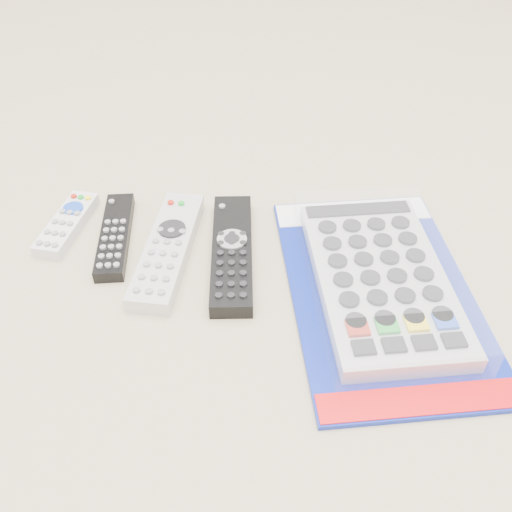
# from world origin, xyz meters

# --- Properties ---
(remote_small_grey) EXTENTS (0.06, 0.14, 0.02)m
(remote_small_grey) POSITION_xyz_m (-0.22, 0.05, 0.01)
(remote_small_grey) COLOR silver
(remote_small_grey) RESTS_ON ground
(remote_slim_black) EXTENTS (0.06, 0.17, 0.02)m
(remote_slim_black) POSITION_xyz_m (-0.15, 0.03, 0.01)
(remote_slim_black) COLOR black
(remote_slim_black) RESTS_ON ground
(remote_silver_dvd) EXTENTS (0.07, 0.22, 0.02)m
(remote_silver_dvd) POSITION_xyz_m (-0.07, 0.01, 0.01)
(remote_silver_dvd) COLOR #BCBCC1
(remote_silver_dvd) RESTS_ON ground
(remote_large_black) EXTENTS (0.07, 0.22, 0.02)m
(remote_large_black) POSITION_xyz_m (0.01, 0.01, 0.01)
(remote_large_black) COLOR black
(remote_large_black) RESTS_ON ground
(jumbo_remote_packaged) EXTENTS (0.28, 0.40, 0.05)m
(jumbo_remote_packaged) POSITION_xyz_m (0.20, -0.04, 0.02)
(jumbo_remote_packaged) COLOR navy
(jumbo_remote_packaged) RESTS_ON ground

